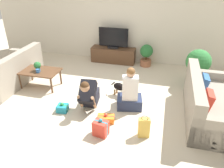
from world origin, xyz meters
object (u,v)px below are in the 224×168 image
object	(u,v)px
person_sitting	(130,94)
tabletop_plant	(37,66)
tv	(113,39)
gift_box_b	(63,108)
gift_box_a	(101,128)
potted_plant_back_right	(146,54)
gift_box_c	(106,119)
mug	(38,71)
gift_bag_a	(144,127)
tv_console	(113,55)
sofa_right	(209,104)
sofa_left	(8,74)
coffee_table	(40,72)
person_kneeling	(89,94)
dog	(121,87)
potted_plant_corner_right	(198,64)

from	to	relation	value
person_sitting	tabletop_plant	distance (m)	2.40
tv	gift_box_b	size ratio (longest dim) A/B	3.88
person_sitting	gift_box_a	world-z (taller)	person_sitting
potted_plant_back_right	gift_box_a	bearing A→B (deg)	-96.96
gift_box_c	mug	xyz separation A→B (m)	(-1.94, 0.86, 0.41)
tv	gift_bag_a	xyz separation A→B (m)	(1.37, -3.23, -0.55)
tv_console	tv	world-z (taller)	tv
sofa_right	tv_console	world-z (taller)	sofa_right
sofa_left	coffee_table	bearing A→B (deg)	98.11
person_kneeling	gift_box_c	world-z (taller)	person_kneeling
sofa_right	gift_box_b	bearing A→B (deg)	100.94
tv	coffee_table	bearing A→B (deg)	-124.11
coffee_table	gift_bag_a	size ratio (longest dim) A/B	2.41
sofa_right	gift_box_b	world-z (taller)	sofa_right
person_kneeling	gift_bag_a	world-z (taller)	person_kneeling
gift_box_c	person_kneeling	bearing A→B (deg)	140.44
coffee_table	dog	size ratio (longest dim) A/B	2.05
person_kneeling	tabletop_plant	size ratio (longest dim) A/B	3.54
potted_plant_back_right	gift_bag_a	size ratio (longest dim) A/B	1.65
tv_console	gift_box_c	world-z (taller)	tv_console
sofa_right	mug	xyz separation A→B (m)	(-3.86, 0.19, 0.18)
person_sitting	gift_box_a	bearing A→B (deg)	59.54
dog	gift_box_b	distance (m)	1.41
tv_console	gift_bag_a	distance (m)	3.51
tv_console	tabletop_plant	xyz separation A→B (m)	(-1.40, -2.01, 0.33)
gift_box_c	tv	bearing A→B (deg)	101.48
coffee_table	tabletop_plant	world-z (taller)	tabletop_plant
potted_plant_corner_right	person_kneeling	xyz separation A→B (m)	(-2.26, -1.62, -0.26)
sofa_right	potted_plant_back_right	size ratio (longest dim) A/B	2.99
person_sitting	mug	bearing A→B (deg)	-18.16
sofa_right	tv_console	size ratio (longest dim) A/B	1.46
mug	tabletop_plant	distance (m)	0.15
gift_box_b	person_kneeling	bearing A→B (deg)	30.01
dog	gift_bag_a	bearing A→B (deg)	-133.33
sofa_left	potted_plant_back_right	xyz separation A→B (m)	(3.24, 2.09, 0.07)
sofa_left	person_sitting	bearing A→B (deg)	85.34
potted_plant_back_right	gift_box_c	xyz separation A→B (m)	(-0.42, -2.94, -0.31)
potted_plant_back_right	person_sitting	world-z (taller)	person_sitting
person_sitting	tabletop_plant	size ratio (longest dim) A/B	4.27
tv_console	tabletop_plant	world-z (taller)	tabletop_plant
coffee_table	gift_box_b	size ratio (longest dim) A/B	4.16
coffee_table	person_sitting	xyz separation A→B (m)	(2.33, -0.38, -0.05)
gift_box_c	potted_plant_back_right	bearing A→B (deg)	81.79
gift_box_a	tabletop_plant	distance (m)	2.47
dog	mug	bearing A→B (deg)	113.01
dog	gift_box_c	bearing A→B (deg)	-166.04
person_kneeling	person_sitting	xyz separation A→B (m)	(0.83, 0.20, 0.01)
person_sitting	gift_box_a	distance (m)	1.06
dog	potted_plant_back_right	bearing A→B (deg)	7.70
gift_box_c	gift_box_a	bearing A→B (deg)	-87.40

